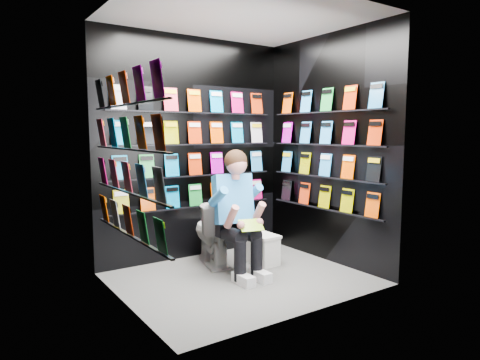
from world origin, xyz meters
TOP-DOWN VIEW (x-y plane):
  - floor at (0.00, 0.00)m, footprint 2.40×2.40m
  - ceiling at (0.00, 0.00)m, footprint 2.40×2.40m
  - wall_back at (0.00, 1.00)m, footprint 2.40×0.04m
  - wall_front at (0.00, -1.00)m, footprint 2.40×0.04m
  - wall_left at (-1.20, 0.00)m, footprint 0.04×2.00m
  - wall_right at (1.20, 0.00)m, footprint 0.04×2.00m
  - comics_back at (0.00, 0.97)m, footprint 2.10×0.06m
  - comics_left at (-1.17, 0.00)m, footprint 0.06×1.70m
  - comics_right at (1.17, 0.00)m, footprint 0.06×1.70m
  - toilet at (0.03, 0.60)m, footprint 0.60×0.83m
  - longbox at (0.49, 0.31)m, footprint 0.23×0.42m
  - longbox_lid at (0.49, 0.31)m, footprint 0.25×0.44m
  - reader at (0.03, 0.22)m, footprint 0.72×0.89m
  - held_comic at (0.03, -0.13)m, footprint 0.26×0.19m

SIDE VIEW (x-z plane):
  - floor at x=0.00m, z-range 0.00..0.00m
  - longbox at x=0.49m, z-range 0.00..0.31m
  - longbox_lid at x=0.49m, z-range 0.31..0.34m
  - toilet at x=0.03m, z-range 0.00..0.73m
  - held_comic at x=0.03m, z-range 0.53..0.63m
  - reader at x=0.03m, z-range 0.06..1.49m
  - wall_back at x=0.00m, z-range 0.00..2.60m
  - wall_front at x=0.00m, z-range 0.00..2.60m
  - wall_left at x=-1.20m, z-range 0.00..2.60m
  - wall_right at x=1.20m, z-range 0.00..2.60m
  - comics_back at x=0.00m, z-range 0.62..1.99m
  - comics_left at x=-1.17m, z-range 0.62..1.99m
  - comics_right at x=1.17m, z-range 0.62..1.99m
  - ceiling at x=0.00m, z-range 2.60..2.60m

